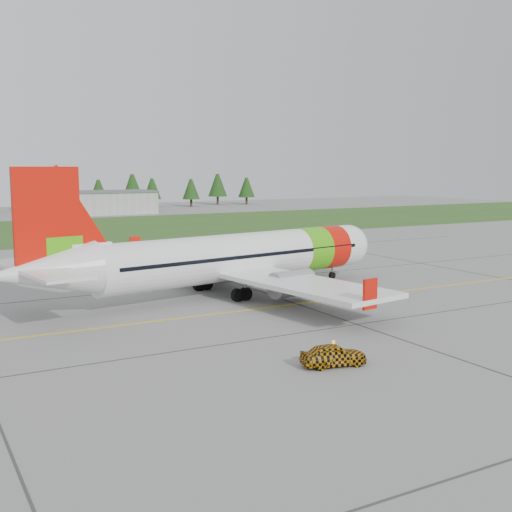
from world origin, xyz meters
TOP-DOWN VIEW (x-y plane):
  - ground at (0.00, 0.00)m, footprint 320.00×320.00m
  - aircraft at (7.27, 14.49)m, footprint 36.97×34.44m
  - follow_me_car at (2.78, -7.03)m, footprint 1.58×1.76m
  - grass_strip at (0.00, 82.00)m, footprint 320.00×50.00m
  - taxi_guideline at (0.00, 8.00)m, footprint 120.00×0.25m
  - hangar_east at (25.00, 118.00)m, footprint 24.00×12.00m

SIDE VIEW (x-z plane):
  - ground at x=0.00m, z-range 0.00..0.00m
  - taxi_guideline at x=0.00m, z-range 0.00..0.02m
  - grass_strip at x=0.00m, z-range 0.00..0.03m
  - follow_me_car at x=2.78m, z-range 0.00..3.79m
  - hangar_east at x=25.00m, z-range 0.00..5.20m
  - aircraft at x=7.27m, z-range -2.38..8.87m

